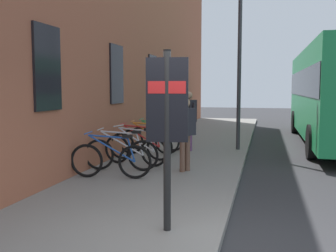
{
  "coord_description": "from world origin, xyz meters",
  "views": [
    {
      "loc": [
        -4.58,
        -0.51,
        2.03
      ],
      "look_at": [
        2.47,
        1.26,
        1.31
      ],
      "focal_mm": 41.61,
      "sensor_mm": 36.0,
      "label": 1
    }
  ],
  "objects_px": {
    "bicycle_under_window": "(157,138)",
    "bicycle_nearest_sign": "(141,145)",
    "bicycle_leaning_wall": "(121,154)",
    "pedestrian_near_bus": "(188,115)",
    "bicycle_far_end": "(111,160)",
    "bicycle_mid_rack": "(149,141)",
    "transit_info_sign": "(167,112)",
    "pedestrian_crossing_street": "(185,127)",
    "bicycle_beside_lamp": "(135,149)",
    "street_lamp": "(240,44)"
  },
  "relations": [
    {
      "from": "street_lamp",
      "to": "bicycle_leaning_wall",
      "type": "bearing_deg",
      "value": 147.7
    },
    {
      "from": "bicycle_leaning_wall",
      "to": "transit_info_sign",
      "type": "distance_m",
      "value": 4.14
    },
    {
      "from": "bicycle_mid_rack",
      "to": "bicycle_nearest_sign",
      "type": "bearing_deg",
      "value": -177.78
    },
    {
      "from": "bicycle_beside_lamp",
      "to": "bicycle_nearest_sign",
      "type": "distance_m",
      "value": 0.69
    },
    {
      "from": "bicycle_leaning_wall",
      "to": "bicycle_mid_rack",
      "type": "height_order",
      "value": "same"
    },
    {
      "from": "bicycle_nearest_sign",
      "to": "bicycle_far_end",
      "type": "bearing_deg",
      "value": -178.95
    },
    {
      "from": "bicycle_leaning_wall",
      "to": "pedestrian_near_bus",
      "type": "bearing_deg",
      "value": -16.29
    },
    {
      "from": "bicycle_beside_lamp",
      "to": "bicycle_mid_rack",
      "type": "distance_m",
      "value": 1.6
    },
    {
      "from": "bicycle_leaning_wall",
      "to": "pedestrian_near_bus",
      "type": "relative_size",
      "value": 0.98
    },
    {
      "from": "bicycle_far_end",
      "to": "bicycle_under_window",
      "type": "distance_m",
      "value": 3.76
    },
    {
      "from": "bicycle_far_end",
      "to": "transit_info_sign",
      "type": "xyz_separation_m",
      "value": [
        -2.65,
        -1.9,
        1.21
      ]
    },
    {
      "from": "bicycle_under_window",
      "to": "bicycle_mid_rack",
      "type": "bearing_deg",
      "value": 177.54
    },
    {
      "from": "bicycle_leaning_wall",
      "to": "pedestrian_crossing_street",
      "type": "bearing_deg",
      "value": -79.64
    },
    {
      "from": "bicycle_far_end",
      "to": "pedestrian_near_bus",
      "type": "distance_m",
      "value": 4.16
    },
    {
      "from": "bicycle_under_window",
      "to": "transit_info_sign",
      "type": "relative_size",
      "value": 0.74
    },
    {
      "from": "bicycle_nearest_sign",
      "to": "pedestrian_near_bus",
      "type": "distance_m",
      "value": 2.18
    },
    {
      "from": "bicycle_beside_lamp",
      "to": "pedestrian_crossing_street",
      "type": "xyz_separation_m",
      "value": [
        -0.43,
        -1.34,
        0.64
      ]
    },
    {
      "from": "bicycle_far_end",
      "to": "transit_info_sign",
      "type": "bearing_deg",
      "value": -144.39
    },
    {
      "from": "bicycle_under_window",
      "to": "bicycle_nearest_sign",
      "type": "bearing_deg",
      "value": -179.81
    },
    {
      "from": "bicycle_far_end",
      "to": "bicycle_mid_rack",
      "type": "relative_size",
      "value": 1.0
    },
    {
      "from": "street_lamp",
      "to": "pedestrian_near_bus",
      "type": "bearing_deg",
      "value": 111.6
    },
    {
      "from": "transit_info_sign",
      "to": "pedestrian_crossing_street",
      "type": "relative_size",
      "value": 1.42
    },
    {
      "from": "transit_info_sign",
      "to": "pedestrian_crossing_street",
      "type": "bearing_deg",
      "value": 7.94
    },
    {
      "from": "bicycle_beside_lamp",
      "to": "pedestrian_near_bus",
      "type": "distance_m",
      "value": 2.76
    },
    {
      "from": "bicycle_nearest_sign",
      "to": "bicycle_beside_lamp",
      "type": "bearing_deg",
      "value": -173.18
    },
    {
      "from": "bicycle_nearest_sign",
      "to": "transit_info_sign",
      "type": "distance_m",
      "value": 5.33
    },
    {
      "from": "pedestrian_crossing_street",
      "to": "bicycle_leaning_wall",
      "type": "bearing_deg",
      "value": 100.36
    },
    {
      "from": "bicycle_mid_rack",
      "to": "bicycle_under_window",
      "type": "bearing_deg",
      "value": -2.46
    },
    {
      "from": "bicycle_leaning_wall",
      "to": "bicycle_far_end",
      "type": "bearing_deg",
      "value": -175.26
    },
    {
      "from": "bicycle_beside_lamp",
      "to": "bicycle_far_end",
      "type": "bearing_deg",
      "value": 178.34
    },
    {
      "from": "bicycle_leaning_wall",
      "to": "transit_info_sign",
      "type": "relative_size",
      "value": 0.74
    },
    {
      "from": "bicycle_under_window",
      "to": "transit_info_sign",
      "type": "bearing_deg",
      "value": -163.13
    },
    {
      "from": "bicycle_far_end",
      "to": "bicycle_nearest_sign",
      "type": "bearing_deg",
      "value": 1.05
    },
    {
      "from": "bicycle_far_end",
      "to": "pedestrian_crossing_street",
      "type": "distance_m",
      "value": 1.85
    },
    {
      "from": "bicycle_beside_lamp",
      "to": "transit_info_sign",
      "type": "bearing_deg",
      "value": -155.76
    },
    {
      "from": "pedestrian_near_bus",
      "to": "bicycle_far_end",
      "type": "bearing_deg",
      "value": 167.62
    },
    {
      "from": "pedestrian_near_bus",
      "to": "pedestrian_crossing_street",
      "type": "distance_m",
      "value": 3.01
    },
    {
      "from": "pedestrian_near_bus",
      "to": "transit_info_sign",
      "type": "bearing_deg",
      "value": -171.28
    },
    {
      "from": "bicycle_leaning_wall",
      "to": "pedestrian_crossing_street",
      "type": "height_order",
      "value": "pedestrian_crossing_street"
    },
    {
      "from": "bicycle_mid_rack",
      "to": "bicycle_under_window",
      "type": "relative_size",
      "value": 0.99
    },
    {
      "from": "street_lamp",
      "to": "bicycle_far_end",
      "type": "bearing_deg",
      "value": 152.94
    },
    {
      "from": "bicycle_leaning_wall",
      "to": "pedestrian_crossing_street",
      "type": "relative_size",
      "value": 1.05
    },
    {
      "from": "bicycle_under_window",
      "to": "bicycle_leaning_wall",
      "type": "bearing_deg",
      "value": 179.62
    },
    {
      "from": "street_lamp",
      "to": "bicycle_mid_rack",
      "type": "bearing_deg",
      "value": 122.12
    },
    {
      "from": "bicycle_leaning_wall",
      "to": "bicycle_under_window",
      "type": "xyz_separation_m",
      "value": [
        2.99,
        -0.02,
        0.0
      ]
    },
    {
      "from": "bicycle_far_end",
      "to": "bicycle_leaning_wall",
      "type": "distance_m",
      "value": 0.78
    },
    {
      "from": "bicycle_far_end",
      "to": "pedestrian_crossing_street",
      "type": "relative_size",
      "value": 1.05
    },
    {
      "from": "bicycle_far_end",
      "to": "bicycle_nearest_sign",
      "type": "xyz_separation_m",
      "value": [
        2.16,
        0.04,
        0.0
      ]
    },
    {
      "from": "bicycle_beside_lamp",
      "to": "pedestrian_crossing_street",
      "type": "height_order",
      "value": "pedestrian_crossing_street"
    },
    {
      "from": "pedestrian_near_bus",
      "to": "street_lamp",
      "type": "relative_size",
      "value": 0.33
    }
  ]
}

